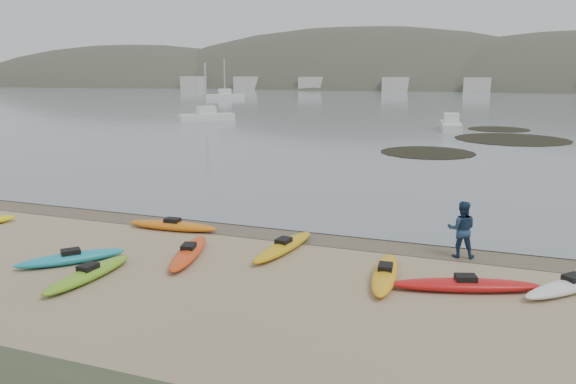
% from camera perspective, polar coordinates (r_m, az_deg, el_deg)
% --- Properties ---
extents(ground, '(600.00, 600.00, 0.00)m').
position_cam_1_polar(ground, '(21.19, 0.00, -3.97)').
color(ground, tan).
rests_on(ground, ground).
extents(wet_sand, '(60.00, 60.00, 0.00)m').
position_cam_1_polar(wet_sand, '(20.92, -0.29, -4.17)').
color(wet_sand, brown).
rests_on(wet_sand, ground).
extents(water, '(1200.00, 1200.00, 0.00)m').
position_cam_1_polar(water, '(319.20, 19.50, 10.50)').
color(water, slate).
rests_on(water, ground).
extents(kayaks, '(23.40, 8.02, 0.34)m').
position_cam_1_polar(kayaks, '(17.88, -4.81, -6.55)').
color(kayaks, teal).
rests_on(kayaks, ground).
extents(person_east, '(0.97, 0.79, 1.86)m').
position_cam_1_polar(person_east, '(18.88, 17.22, -3.64)').
color(person_east, navy).
rests_on(person_east, ground).
extents(kelp_mats, '(14.18, 25.93, 0.04)m').
position_cam_1_polar(kelp_mats, '(51.72, 19.82, 4.99)').
color(kelp_mats, black).
rests_on(kelp_mats, water).
extents(moored_boats, '(94.26, 86.41, 1.13)m').
position_cam_1_polar(moored_boats, '(97.67, 14.20, 8.71)').
color(moored_boats, silver).
rests_on(moored_boats, ground).
extents(far_town, '(199.00, 5.00, 4.00)m').
position_cam_1_polar(far_town, '(164.12, 20.38, 10.13)').
color(far_town, beige).
rests_on(far_town, ground).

